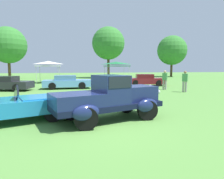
# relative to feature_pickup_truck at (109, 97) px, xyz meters

# --- Properties ---
(ground_plane) EXTENTS (120.00, 120.00, 0.00)m
(ground_plane) POSITION_rel_feature_pickup_truck_xyz_m (-0.18, -0.41, -0.86)
(ground_plane) COLOR #568C3D
(feature_pickup_truck) EXTENTS (4.40, 2.82, 1.70)m
(feature_pickup_truck) POSITION_rel_feature_pickup_truck_xyz_m (0.00, 0.00, 0.00)
(feature_pickup_truck) COLOR black
(feature_pickup_truck) RESTS_ON ground_plane
(neighbor_convertible) EXTENTS (4.83, 3.21, 1.40)m
(neighbor_convertible) POSITION_rel_feature_pickup_truck_xyz_m (-3.50, 0.39, -0.28)
(neighbor_convertible) COLOR #1E7AB7
(neighbor_convertible) RESTS_ON ground_plane
(show_car_charcoal) EXTENTS (4.20, 2.51, 1.22)m
(show_car_charcoal) POSITION_rel_feature_pickup_truck_xyz_m (-6.91, 10.75, -0.26)
(show_car_charcoal) COLOR #28282D
(show_car_charcoal) RESTS_ON ground_plane
(show_car_skyblue) EXTENTS (4.34, 1.82, 1.22)m
(show_car_skyblue) POSITION_rel_feature_pickup_truck_xyz_m (-2.01, 11.49, -0.26)
(show_car_skyblue) COLOR #669EDB
(show_car_skyblue) RESTS_ON ground_plane
(show_car_burgundy) EXTENTS (4.24, 2.38, 1.22)m
(show_car_burgundy) POSITION_rel_feature_pickup_truck_xyz_m (6.16, 13.01, -0.26)
(show_car_burgundy) COLOR maroon
(show_car_burgundy) RESTS_ON ground_plane
(spectator_near_truck) EXTENTS (0.46, 0.44, 1.69)m
(spectator_near_truck) POSITION_rel_feature_pickup_truck_xyz_m (7.29, 7.18, 0.05)
(spectator_near_truck) COLOR #9E998E
(spectator_near_truck) RESTS_ON ground_plane
(spectator_between_cars) EXTENTS (0.46, 0.44, 1.69)m
(spectator_between_cars) POSITION_rel_feature_pickup_truck_xyz_m (6.49, 9.10, 0.05)
(spectator_between_cars) COLOR #9E998E
(spectator_between_cars) RESTS_ON ground_plane
(canopy_tent_left_field) EXTENTS (2.77, 2.77, 2.71)m
(canopy_tent_left_field) POSITION_rel_feature_pickup_truck_xyz_m (-4.54, 18.80, 1.56)
(canopy_tent_left_field) COLOR #B7B7BC
(canopy_tent_left_field) RESTS_ON ground_plane
(canopy_tent_center_field) EXTENTS (3.19, 3.19, 2.71)m
(canopy_tent_center_field) POSITION_rel_feature_pickup_truck_xyz_m (4.39, 20.05, 1.56)
(canopy_tent_center_field) COLOR #B7B7BC
(canopy_tent_center_field) RESTS_ON ground_plane
(treeline_far_left) EXTENTS (5.81, 5.81, 8.35)m
(treeline_far_left) POSITION_rel_feature_pickup_truck_xyz_m (-11.79, 27.79, 4.57)
(treeline_far_left) COLOR brown
(treeline_far_left) RESTS_ON ground_plane
(treeline_mid_left) EXTENTS (5.79, 5.79, 9.04)m
(treeline_mid_left) POSITION_rel_feature_pickup_truck_xyz_m (4.63, 28.48, 5.26)
(treeline_mid_left) COLOR #47331E
(treeline_mid_left) RESTS_ON ground_plane
(treeline_center) EXTENTS (5.82, 5.82, 8.16)m
(treeline_center) POSITION_rel_feature_pickup_truck_xyz_m (17.80, 30.39, 4.38)
(treeline_center) COLOR #47331E
(treeline_center) RESTS_ON ground_plane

